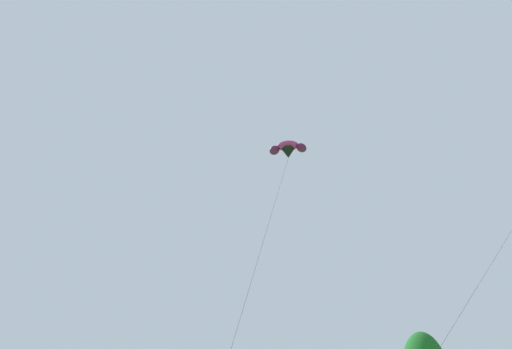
% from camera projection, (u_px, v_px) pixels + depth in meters
% --- Properties ---
extents(parafoil_kite_high_magenta, '(2.88, 11.51, 19.20)m').
position_uv_depth(parafoil_kite_high_magenta, '(288.00, 149.00, 32.97)').
color(parafoil_kite_high_magenta, '#D12893').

